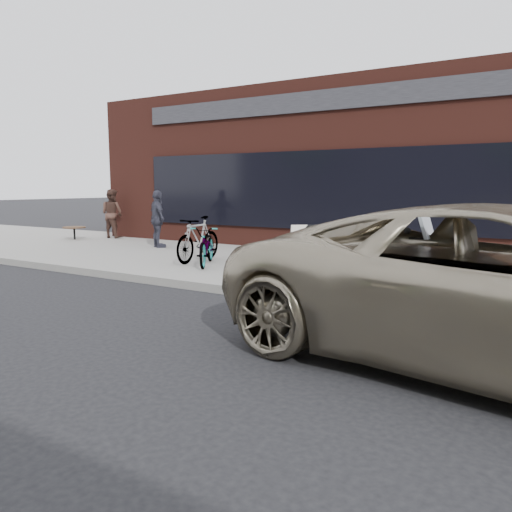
{
  "coord_description": "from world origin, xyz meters",
  "views": [
    {
      "loc": [
        3.77,
        -2.72,
        1.8
      ],
      "look_at": [
        0.24,
        3.08,
        0.85
      ],
      "focal_mm": 35.0,
      "sensor_mm": 36.0,
      "label": 1
    }
  ],
  "objects": [
    {
      "name": "storefront",
      "position": [
        -2.0,
        13.98,
        2.25
      ],
      "size": [
        14.0,
        10.07,
        4.5
      ],
      "color": "#4F2119",
      "rests_on": "ground"
    },
    {
      "name": "bicycle_front",
      "position": [
        -2.52,
        5.64,
        0.56
      ],
      "size": [
        1.24,
        1.65,
        0.83
      ],
      "primitive_type": "imported",
      "rotation": [
        0.0,
        0.0,
        0.5
      ],
      "color": "gray",
      "rests_on": "near_sidewalk"
    },
    {
      "name": "near_sidewalk",
      "position": [
        0.0,
        7.0,
        0.07
      ],
      "size": [
        44.0,
        6.0,
        0.15
      ],
      "primitive_type": "cube",
      "color": "gray",
      "rests_on": "ground"
    },
    {
      "name": "cafe_patron_left",
      "position": [
        -8.54,
        8.6,
        0.93
      ],
      "size": [
        0.8,
        0.65,
        1.56
      ],
      "primitive_type": "imported",
      "rotation": [
        0.0,
        0.0,
        3.22
      ],
      "color": "#4A3027",
      "rests_on": "near_sidewalk"
    },
    {
      "name": "cafe_table",
      "position": [
        -9.19,
        7.63,
        0.52
      ],
      "size": [
        0.7,
        0.7,
        0.4
      ],
      "color": "black",
      "rests_on": "near_sidewalk"
    },
    {
      "name": "cafe_patron_right",
      "position": [
        -5.5,
        7.41,
        0.92
      ],
      "size": [
        0.98,
        0.78,
        1.55
      ],
      "primitive_type": "imported",
      "rotation": [
        0.0,
        0.0,
        2.62
      ],
      "color": "#383947",
      "rests_on": "near_sidewalk"
    },
    {
      "name": "motorcycle",
      "position": [
        1.5,
        3.89,
        0.64
      ],
      "size": [
        2.36,
        0.76,
        1.49
      ],
      "rotation": [
        0.0,
        0.0,
        -0.08
      ],
      "color": "black",
      "rests_on": "ground"
    },
    {
      "name": "sandwich_sign",
      "position": [
        -0.3,
        5.81,
        0.61
      ],
      "size": [
        0.78,
        0.77,
        0.93
      ],
      "rotation": [
        0.0,
        0.0,
        0.62
      ],
      "color": "white",
      "rests_on": "near_sidewalk"
    },
    {
      "name": "ground",
      "position": [
        0.0,
        0.0,
        0.0
      ],
      "size": [
        120.0,
        120.0,
        0.0
      ],
      "primitive_type": "plane",
      "color": "black",
      "rests_on": "ground"
    },
    {
      "name": "bicycle_rear",
      "position": [
        -3.0,
        5.97,
        0.65
      ],
      "size": [
        0.59,
        1.68,
        0.99
      ],
      "primitive_type": "imported",
      "rotation": [
        0.0,
        0.0,
        0.08
      ],
      "color": "gray",
      "rests_on": "near_sidewalk"
    }
  ]
}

